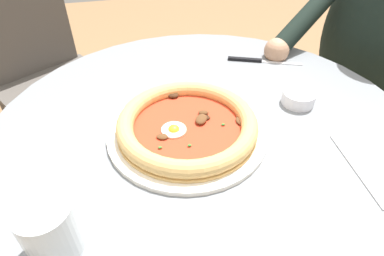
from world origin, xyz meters
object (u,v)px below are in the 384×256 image
object	(u,v)px
dining_table	(204,179)
steak_knife	(254,60)
diner_person	(356,99)
cafe_chair_diner	(378,88)
cafe_chair_spare_near	(48,72)
water_glass	(51,232)
pizza_on_plate	(187,126)
ramekin_capers	(299,97)
fork_utensil	(356,169)

from	to	relation	value
dining_table	steak_knife	world-z (taller)	steak_knife
dining_table	diner_person	distance (m)	0.66
cafe_chair_diner	cafe_chair_spare_near	distance (m)	1.24
diner_person	cafe_chair_diner	size ratio (longest dim) A/B	1.38
dining_table	water_glass	world-z (taller)	water_glass
pizza_on_plate	ramekin_capers	size ratio (longest dim) A/B	4.39
pizza_on_plate	cafe_chair_spare_near	size ratio (longest dim) A/B	0.39
ramekin_capers	diner_person	world-z (taller)	diner_person
pizza_on_plate	ramekin_capers	world-z (taller)	pizza_on_plate
ramekin_capers	pizza_on_plate	bearing A→B (deg)	-169.10
water_glass	cafe_chair_diner	bearing A→B (deg)	28.31
water_glass	cafe_chair_diner	size ratio (longest dim) A/B	0.11
pizza_on_plate	steak_knife	xyz separation A→B (m)	(0.24, 0.26, -0.02)
water_glass	ramekin_capers	bearing A→B (deg)	27.21
ramekin_capers	water_glass	bearing A→B (deg)	-152.79
diner_person	steak_knife	bearing A→B (deg)	-177.28
cafe_chair_diner	fork_utensil	bearing A→B (deg)	-134.34
steak_knife	pizza_on_plate	bearing A→B (deg)	-133.03
ramekin_capers	diner_person	size ratio (longest dim) A/B	0.06
dining_table	fork_utensil	bearing A→B (deg)	-35.60
fork_utensil	cafe_chair_spare_near	world-z (taller)	cafe_chair_spare_near
pizza_on_plate	steak_knife	world-z (taller)	pizza_on_plate
pizza_on_plate	water_glass	world-z (taller)	water_glass
dining_table	cafe_chair_diner	distance (m)	0.80
fork_utensil	cafe_chair_spare_near	xyz separation A→B (m)	(-0.70, 0.88, -0.22)
diner_person	cafe_chair_diner	xyz separation A→B (m)	(0.13, 0.05, -0.01)
pizza_on_plate	cafe_chair_diner	distance (m)	0.87
water_glass	diner_person	xyz separation A→B (m)	(0.88, 0.49, -0.24)
ramekin_capers	cafe_chair_diner	xyz separation A→B (m)	(0.50, 0.28, -0.23)
dining_table	cafe_chair_spare_near	world-z (taller)	cafe_chair_spare_near
cafe_chair_spare_near	cafe_chair_diner	bearing A→B (deg)	-17.91
steak_knife	cafe_chair_diner	world-z (taller)	cafe_chair_diner
pizza_on_plate	steak_knife	bearing A→B (deg)	46.97
pizza_on_plate	diner_person	distance (m)	0.74
ramekin_capers	dining_table	bearing A→B (deg)	-169.51
water_glass	diner_person	world-z (taller)	diner_person
water_glass	fork_utensil	bearing A→B (deg)	5.05
water_glass	ramekin_capers	world-z (taller)	water_glass
ramekin_capers	cafe_chair_diner	distance (m)	0.62
cafe_chair_diner	cafe_chair_spare_near	bearing A→B (deg)	162.09
pizza_on_plate	ramekin_capers	bearing A→B (deg)	10.90
dining_table	pizza_on_plate	size ratio (longest dim) A/B	2.82
fork_utensil	cafe_chair_diner	xyz separation A→B (m)	(0.49, 0.50, -0.21)
water_glass	diner_person	bearing A→B (deg)	29.00
cafe_chair_spare_near	diner_person	bearing A→B (deg)	-22.50
fork_utensil	cafe_chair_spare_near	distance (m)	1.14
diner_person	cafe_chair_spare_near	world-z (taller)	diner_person
diner_person	fork_utensil	bearing A→B (deg)	-129.01
dining_table	fork_utensil	distance (m)	0.34
diner_person	cafe_chair_spare_near	bearing A→B (deg)	157.50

